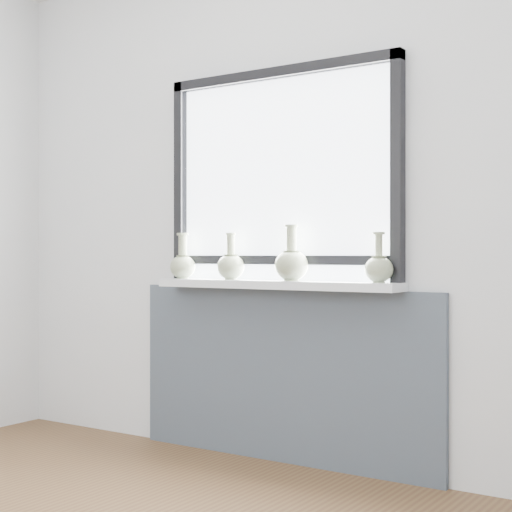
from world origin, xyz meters
The scene contains 8 objects.
back_wall centered at (0.00, 1.81, 1.30)m, with size 3.60×0.02×2.60m, color silver.
apron_panel centered at (0.00, 1.78, 0.43)m, with size 1.70×0.03×0.86m, color #414A56.
windowsill centered at (0.00, 1.71, 0.88)m, with size 1.32×0.18×0.04m, color white.
window centered at (0.00, 1.77, 1.44)m, with size 1.30×0.06×1.05m.
vase_a centered at (-0.56, 1.70, 0.98)m, with size 0.13×0.13×0.24m.
vase_b centered at (-0.26, 1.70, 0.98)m, with size 0.14×0.14×0.24m.
vase_c centered at (0.10, 1.70, 0.99)m, with size 0.16×0.16×0.27m.
vase_d centered at (0.56, 1.70, 0.97)m, with size 0.13×0.13×0.23m.
Camera 1 is at (2.04, -1.52, 1.03)m, focal length 55.00 mm.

